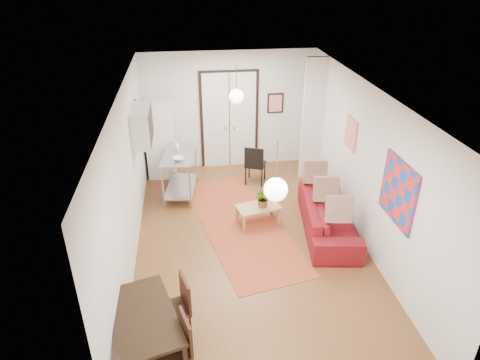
{
  "coord_description": "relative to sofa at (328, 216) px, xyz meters",
  "views": [
    {
      "loc": [
        -1.04,
        -6.54,
        4.82
      ],
      "look_at": [
        -0.16,
        0.2,
        1.25
      ],
      "focal_mm": 32.0,
      "sensor_mm": 36.0,
      "label": 1
    }
  ],
  "objects": [
    {
      "name": "floor",
      "position": [
        -1.58,
        -0.21,
        -0.34
      ],
      "size": [
        7.0,
        7.0,
        0.0
      ],
      "primitive_type": "plane",
      "color": "brown",
      "rests_on": "ground"
    },
    {
      "name": "ceiling",
      "position": [
        -1.58,
        -0.21,
        2.56
      ],
      "size": [
        4.2,
        7.0,
        0.02
      ],
      "primitive_type": "cube",
      "color": "white",
      "rests_on": "wall_back"
    },
    {
      "name": "wall_back",
      "position": [
        -1.58,
        3.29,
        1.11
      ],
      "size": [
        4.2,
        0.02,
        2.9
      ],
      "primitive_type": "cube",
      "color": "silver",
      "rests_on": "floor"
    },
    {
      "name": "wall_front",
      "position": [
        -1.58,
        -3.71,
        1.11
      ],
      "size": [
        4.2,
        0.02,
        2.9
      ],
      "primitive_type": "cube",
      "color": "silver",
      "rests_on": "floor"
    },
    {
      "name": "wall_left",
      "position": [
        -3.68,
        -0.21,
        1.11
      ],
      "size": [
        0.02,
        7.0,
        2.9
      ],
      "primitive_type": "cube",
      "color": "silver",
      "rests_on": "floor"
    },
    {
      "name": "wall_right",
      "position": [
        0.52,
        -0.21,
        1.11
      ],
      "size": [
        0.02,
        7.0,
        2.9
      ],
      "primitive_type": "cube",
      "color": "silver",
      "rests_on": "floor"
    },
    {
      "name": "double_doors",
      "position": [
        -1.58,
        3.24,
        0.86
      ],
      "size": [
        1.44,
        0.06,
        2.5
      ],
      "primitive_type": "cube",
      "color": "silver",
      "rests_on": "wall_back"
    },
    {
      "name": "stub_partition",
      "position": [
        0.27,
        2.34,
        1.11
      ],
      "size": [
        0.5,
        0.1,
        2.9
      ],
      "primitive_type": "cube",
      "color": "silver",
      "rests_on": "floor"
    },
    {
      "name": "wall_cabinet",
      "position": [
        -3.5,
        1.29,
        1.56
      ],
      "size": [
        0.35,
        1.0,
        0.7
      ],
      "primitive_type": "cube",
      "color": "silver",
      "rests_on": "wall_left"
    },
    {
      "name": "painting_popart",
      "position": [
        0.5,
        -1.46,
        1.31
      ],
      "size": [
        0.05,
        1.0,
        1.0
      ],
      "primitive_type": "cube",
      "color": "red",
      "rests_on": "wall_right"
    },
    {
      "name": "painting_abstract",
      "position": [
        0.5,
        0.59,
        1.46
      ],
      "size": [
        0.05,
        0.5,
        0.6
      ],
      "primitive_type": "cube",
      "color": "beige",
      "rests_on": "wall_right"
    },
    {
      "name": "poster_back",
      "position": [
        -0.43,
        3.26,
        1.26
      ],
      "size": [
        0.4,
        0.03,
        0.5
      ],
      "primitive_type": "cube",
      "color": "red",
      "rests_on": "wall_back"
    },
    {
      "name": "print_left",
      "position": [
        -3.65,
        1.79,
        1.61
      ],
      "size": [
        0.03,
        0.44,
        0.54
      ],
      "primitive_type": "cube",
      "color": "#92593C",
      "rests_on": "wall_left"
    },
    {
      "name": "pendant_back",
      "position": [
        -1.58,
        1.79,
        1.91
      ],
      "size": [
        0.3,
        0.3,
        0.8
      ],
      "color": "white",
      "rests_on": "ceiling"
    },
    {
      "name": "pendant_front",
      "position": [
        -1.58,
        -2.21,
        1.91
      ],
      "size": [
        0.3,
        0.3,
        0.8
      ],
      "color": "white",
      "rests_on": "ceiling"
    },
    {
      "name": "kilim_rug",
      "position": [
        -1.66,
        0.44,
        -0.33
      ],
      "size": [
        2.29,
        4.21,
        0.01
      ],
      "primitive_type": "cube",
      "rotation": [
        0.0,
        0.0,
        0.21
      ],
      "color": "#A54729",
      "rests_on": "floor"
    },
    {
      "name": "sofa",
      "position": [
        0.0,
        0.0,
        0.0
      ],
      "size": [
        2.43,
        1.23,
        0.68
      ],
      "primitive_type": "imported",
      "rotation": [
        0.0,
        0.0,
        1.43
      ],
      "color": "maroon",
      "rests_on": "floor"
    },
    {
      "name": "coffee_table",
      "position": [
        -1.31,
        0.46,
        -0.01
      ],
      "size": [
        0.94,
        0.65,
        0.38
      ],
      "rotation": [
        0.0,
        0.0,
        0.23
      ],
      "color": "tan",
      "rests_on": "floor"
    },
    {
      "name": "potted_plant",
      "position": [
        -1.21,
        0.46,
        0.22
      ],
      "size": [
        0.36,
        0.39,
        0.37
      ],
      "primitive_type": "imported",
      "rotation": [
        0.0,
        0.0,
        0.23
      ],
      "color": "#2A5D2C",
      "rests_on": "coffee_table"
    },
    {
      "name": "kitchen_counter",
      "position": [
        -2.84,
        1.84,
        0.32
      ],
      "size": [
        0.83,
        1.38,
        1.0
      ],
      "rotation": [
        0.0,
        0.0,
        -0.14
      ],
      "color": "#A9ABAD",
      "rests_on": "floor"
    },
    {
      "name": "bowl",
      "position": [
        -2.84,
        1.54,
        0.69
      ],
      "size": [
        0.31,
        0.31,
        0.06
      ],
      "primitive_type": "imported",
      "rotation": [
        0.0,
        0.0,
        -0.39
      ],
      "color": "beige",
      "rests_on": "kitchen_counter"
    },
    {
      "name": "soap_bottle",
      "position": [
        -2.89,
        2.09,
        0.76
      ],
      "size": [
        0.12,
        0.12,
        0.21
      ],
      "primitive_type": "imported",
      "rotation": [
        0.0,
        0.0,
        -0.39
      ],
      "color": "#5291B2",
      "rests_on": "kitchen_counter"
    },
    {
      "name": "fridge",
      "position": [
        -3.27,
        2.94,
        0.58
      ],
      "size": [
        0.67,
        0.67,
        1.85
      ],
      "primitive_type": "cube",
      "rotation": [
        0.0,
        0.0,
        -0.03
      ],
      "color": "silver",
      "rests_on": "floor"
    },
    {
      "name": "dining_table",
      "position": [
        -3.33,
        -2.6,
        0.34
      ],
      "size": [
        1.14,
        1.54,
        0.76
      ],
      "rotation": [
        0.0,
        0.0,
        0.29
      ],
      "color": "black",
      "rests_on": "floor"
    },
    {
      "name": "dining_chair_near",
      "position": [
        -2.98,
        -2.16,
        0.2
      ],
      "size": [
        0.55,
        0.69,
        0.94
      ],
      "rotation": [
        0.0,
        0.0,
        -1.29
      ],
      "color": "#361911",
      "rests_on": "floor"
    },
    {
      "name": "dining_chair_far",
      "position": [
        -2.98,
        -2.86,
        0.2
      ],
      "size": [
        0.55,
        0.69,
        0.94
      ],
      "rotation": [
        0.0,
        0.0,
        -1.29
      ],
      "color": "#361911",
      "rests_on": "floor"
    },
    {
      "name": "black_side_chair",
      "position": [
        -1.08,
        2.28,
        0.23
      ],
      "size": [
        0.57,
        0.59,
        0.97
      ],
      "rotation": [
        0.0,
        0.0,
        2.78
      ],
      "color": "black",
      "rests_on": "floor"
    }
  ]
}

